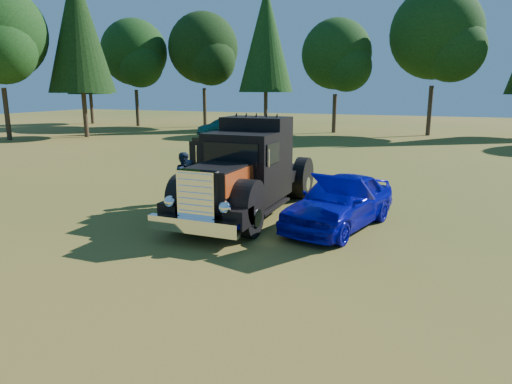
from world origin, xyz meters
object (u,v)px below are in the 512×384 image
object	(u,v)px
diamond_t_truck	(246,174)
distant_teal_car	(224,128)
hotrod_coupe	(340,201)
spectator_near	(192,183)
spectator_far	(186,178)

from	to	relation	value
diamond_t_truck	distant_teal_car	xyz separation A→B (m)	(-11.34, 21.59, -0.55)
hotrod_coupe	spectator_near	world-z (taller)	hotrod_coupe
diamond_t_truck	spectator_far	world-z (taller)	diamond_t_truck
diamond_t_truck	hotrod_coupe	distance (m)	3.07
diamond_t_truck	spectator_near	size ratio (longest dim) A/B	4.50
spectator_far	distant_teal_car	world-z (taller)	spectator_far
distant_teal_car	hotrod_coupe	bearing A→B (deg)	-25.69
diamond_t_truck	hotrod_coupe	bearing A→B (deg)	-4.85
spectator_near	distant_teal_car	bearing A→B (deg)	27.42
spectator_near	spectator_far	xyz separation A→B (m)	(-0.41, 0.29, 0.10)
diamond_t_truck	distant_teal_car	bearing A→B (deg)	117.72
hotrod_coupe	spectator_near	xyz separation A→B (m)	(-5.07, 0.47, 0.03)
diamond_t_truck	spectator_far	bearing A→B (deg)	168.51
spectator_near	distant_teal_car	size ratio (longest dim) A/B	0.36
diamond_t_truck	spectator_near	distance (m)	2.12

